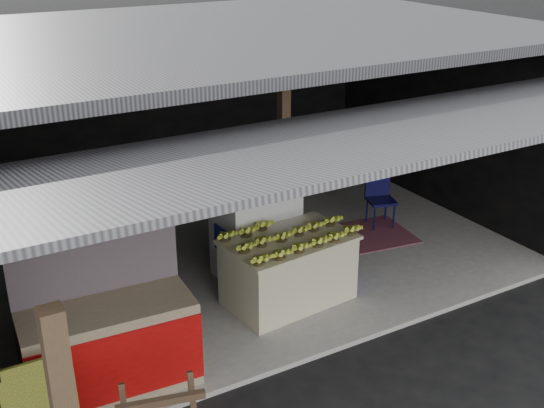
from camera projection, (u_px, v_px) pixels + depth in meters
ground at (351, 347)px, 7.25m from camera, size 80.00×80.00×0.00m
concrete_slab at (241, 253)px, 9.23m from camera, size 7.00×5.00×0.06m
shophouse at (227, 98)px, 8.69m from camera, size 7.40×7.29×3.02m
banana_table at (288, 270)px, 7.88m from camera, size 1.54×1.03×0.80m
banana_pile at (289, 232)px, 7.69m from camera, size 1.42×0.93×0.16m
white_crate at (256, 234)px, 8.45m from camera, size 1.02×0.73×1.08m
neighbor_stall at (109, 343)px, 6.37m from camera, size 1.62×0.81×1.63m
water_barrel at (341, 262)px, 8.40m from camera, size 0.33×0.33×0.48m
plastic_chair at (379, 194)px, 9.86m from camera, size 0.47×0.47×0.80m
magenta_rug at (358, 236)px, 9.62m from camera, size 1.63×1.20×0.01m
picture_frames at (156, 82)px, 10.33m from camera, size 1.62×0.04×0.46m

